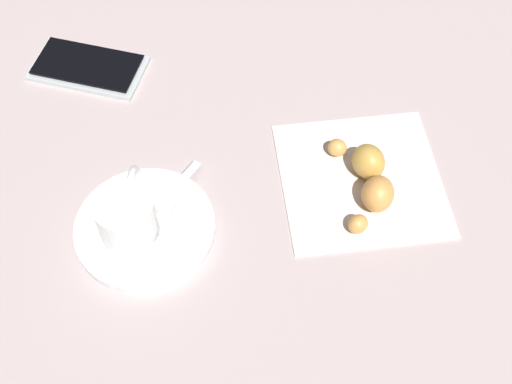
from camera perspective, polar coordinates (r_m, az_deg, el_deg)
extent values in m
plane|color=#AF9B9B|center=(0.71, 1.25, -1.09)|extent=(1.80, 1.80, 0.00)
cylinder|color=silver|center=(0.70, -9.42, -3.06)|extent=(0.14, 0.14, 0.01)
cylinder|color=silver|center=(0.67, -10.95, -2.18)|extent=(0.06, 0.06, 0.05)
cylinder|color=black|center=(0.67, -10.94, -2.20)|extent=(0.05, 0.05, 0.00)
torus|color=silver|center=(0.69, -10.39, 0.45)|extent=(0.01, 0.04, 0.04)
cube|color=silver|center=(0.71, -7.55, -0.30)|extent=(0.07, 0.09, 0.00)
ellipsoid|color=silver|center=(0.68, -11.10, -4.11)|extent=(0.03, 0.03, 0.01)
cube|color=white|center=(0.68, -6.90, -3.11)|extent=(0.04, 0.06, 0.01)
cube|color=silver|center=(0.74, 8.93, 1.11)|extent=(0.19, 0.19, 0.00)
ellipsoid|color=#D39247|center=(0.69, 8.67, -2.72)|extent=(0.03, 0.03, 0.02)
ellipsoid|color=#D48F46|center=(0.70, 10.30, -0.02)|extent=(0.04, 0.05, 0.04)
ellipsoid|color=gold|center=(0.72, 9.53, 2.57)|extent=(0.05, 0.05, 0.04)
ellipsoid|color=#CE944A|center=(0.74, 6.92, 3.76)|extent=(0.03, 0.02, 0.02)
cube|color=#B2BBBD|center=(0.85, -14.11, 10.26)|extent=(0.15, 0.10, 0.01)
cube|color=black|center=(0.85, -14.18, 10.52)|extent=(0.14, 0.09, 0.00)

